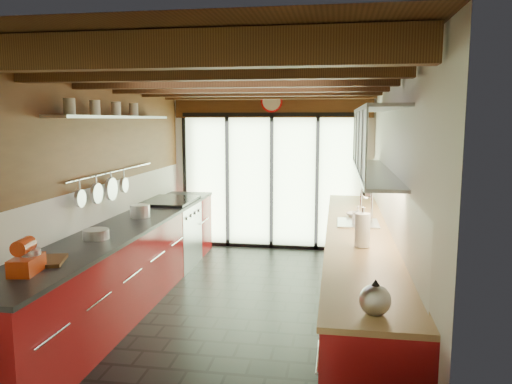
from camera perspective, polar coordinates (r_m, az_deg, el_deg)
ground at (r=5.67m, az=-1.90°, el=-13.17°), size 5.50×5.50×0.00m
room_shell at (r=5.29m, az=-1.98°, el=3.74°), size 5.50×5.50×5.50m
ceiling_beams at (r=5.66m, az=-1.27°, el=12.23°), size 3.14×5.06×4.90m
glass_door at (r=7.94m, az=1.80°, el=5.30°), size 2.95×0.10×2.90m
left_counter at (r=5.89m, az=-14.31°, el=-7.87°), size 0.68×5.00×0.92m
range_stove at (r=7.19m, az=-9.71°, el=-4.71°), size 0.66×0.90×0.97m
right_counter at (r=5.42m, az=11.58°, el=-9.17°), size 0.68×5.00×0.92m
sink_assembly at (r=5.69m, az=11.70°, el=-3.16°), size 0.45×0.52×0.43m
upper_cabinets_right at (r=5.49m, az=13.51°, el=5.74°), size 0.34×3.00×3.00m
left_wall_fixtures at (r=5.87m, az=-15.97°, el=6.10°), size 0.28×2.60×0.96m
stand_mixer at (r=4.17m, az=-24.71°, el=-6.97°), size 0.22×0.32×0.28m
pot_large at (r=6.08m, az=-13.12°, el=-2.13°), size 0.29×0.29×0.15m
pot_small at (r=5.11m, az=-17.81°, el=-4.61°), size 0.26×0.26×0.10m
cutting_board at (r=4.42m, az=-22.63°, el=-7.28°), size 0.34×0.40×0.03m
kettle at (r=3.12m, az=13.46°, el=-11.71°), size 0.20×0.24×0.22m
paper_towel at (r=4.64m, az=12.07°, el=-4.33°), size 0.15×0.15×0.37m
soap_bottle at (r=5.59m, az=11.58°, el=-2.66°), size 0.13×0.13×0.21m
bowl at (r=6.04m, az=11.39°, el=-2.60°), size 0.29×0.29×0.06m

